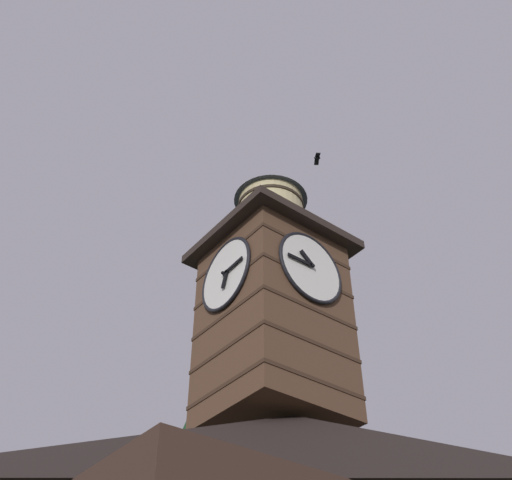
# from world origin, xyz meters

# --- Properties ---
(clock_tower) EXTENTS (3.73, 3.73, 8.43)m
(clock_tower) POSITION_xyz_m (-0.02, -3.78, 11.76)
(clock_tower) COLOR brown
(clock_tower) RESTS_ON building_main
(flying_bird_high) EXTENTS (0.53, 0.66, 0.15)m
(flying_bird_high) POSITION_xyz_m (-3.90, -5.43, 21.38)
(flying_bird_high) COLOR black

